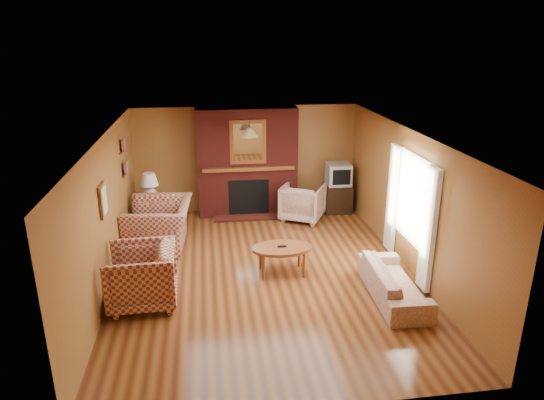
{
  "coord_description": "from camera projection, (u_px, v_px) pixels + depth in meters",
  "views": [
    {
      "loc": [
        -0.91,
        -7.44,
        3.93
      ],
      "look_at": [
        0.22,
        0.6,
        1.11
      ],
      "focal_mm": 32.0,
      "sensor_mm": 36.0,
      "label": 1
    }
  ],
  "objects": [
    {
      "name": "wall_front",
      "position": [
        303.0,
        315.0,
        4.93
      ],
      "size": [
        6.5,
        0.0,
        6.5
      ],
      "primitive_type": "plane",
      "rotation": [
        -1.57,
        0.0,
        0.0
      ],
      "color": "#9C6730",
      "rests_on": "floor"
    },
    {
      "name": "plaid_loveseat",
      "position": [
        159.0,
        225.0,
        9.26
      ],
      "size": [
        1.28,
        1.44,
        0.89
      ],
      "primitive_type": "imported",
      "rotation": [
        0.0,
        0.0,
        -1.64
      ],
      "color": "maroon",
      "rests_on": "floor"
    },
    {
      "name": "floral_armchair",
      "position": [
        303.0,
        202.0,
        10.65
      ],
      "size": [
        1.17,
        1.18,
        0.8
      ],
      "primitive_type": "imported",
      "rotation": [
        0.0,
        0.0,
        2.65
      ],
      "color": "beige",
      "rests_on": "floor"
    },
    {
      "name": "fireplace",
      "position": [
        247.0,
        163.0,
        10.77
      ],
      "size": [
        2.2,
        0.82,
        2.4
      ],
      "color": "#551712",
      "rests_on": "floor"
    },
    {
      "name": "wall_back",
      "position": [
        246.0,
        159.0,
        11.01
      ],
      "size": [
        6.5,
        0.0,
        6.5
      ],
      "primitive_type": "plane",
      "rotation": [
        1.57,
        0.0,
        0.0
      ],
      "color": "#9C6730",
      "rests_on": "floor"
    },
    {
      "name": "crt_tv",
      "position": [
        339.0,
        174.0,
        10.96
      ],
      "size": [
        0.54,
        0.53,
        0.48
      ],
      "color": "#9D9FA4",
      "rests_on": "tv_stand"
    },
    {
      "name": "floral_sofa",
      "position": [
        394.0,
        282.0,
        7.53
      ],
      "size": [
        0.75,
        1.77,
        0.51
      ],
      "primitive_type": "imported",
      "rotation": [
        0.0,
        0.0,
        1.53
      ],
      "color": "beige",
      "rests_on": "floor"
    },
    {
      "name": "wall_right",
      "position": [
        408.0,
        201.0,
        8.3
      ],
      "size": [
        0.0,
        6.5,
        6.5
      ],
      "primitive_type": "plane",
      "rotation": [
        1.57,
        0.0,
        -1.57
      ],
      "color": "#9C6730",
      "rests_on": "floor"
    },
    {
      "name": "floor",
      "position": [
        264.0,
        273.0,
        8.36
      ],
      "size": [
        6.5,
        6.5,
        0.0
      ],
      "primitive_type": "plane",
      "color": "#4B2410",
      "rests_on": "ground"
    },
    {
      "name": "side_table",
      "position": [
        152.0,
        214.0,
        10.29
      ],
      "size": [
        0.43,
        0.43,
        0.56
      ],
      "primitive_type": "cube",
      "rotation": [
        0.0,
        0.0,
        0.04
      ],
      "color": "brown",
      "rests_on": "floor"
    },
    {
      "name": "wall_left",
      "position": [
        107.0,
        215.0,
        7.64
      ],
      "size": [
        0.0,
        6.5,
        6.5
      ],
      "primitive_type": "plane",
      "rotation": [
        1.57,
        0.0,
        1.57
      ],
      "color": "#9C6730",
      "rests_on": "floor"
    },
    {
      "name": "coffee_table",
      "position": [
        282.0,
        250.0,
        8.22
      ],
      "size": [
        1.03,
        0.64,
        0.51
      ],
      "color": "brown",
      "rests_on": "floor"
    },
    {
      "name": "bookshelf",
      "position": [
        125.0,
        157.0,
        9.28
      ],
      "size": [
        0.09,
        0.55,
        0.71
      ],
      "color": "brown",
      "rests_on": "wall_left"
    },
    {
      "name": "window_right",
      "position": [
        410.0,
        209.0,
        8.13
      ],
      "size": [
        0.1,
        1.85,
        2.0
      ],
      "color": "beige",
      "rests_on": "wall_right"
    },
    {
      "name": "ceiling",
      "position": [
        263.0,
        136.0,
        7.58
      ],
      "size": [
        6.5,
        6.5,
        0.0
      ],
      "primitive_type": "plane",
      "rotation": [
        3.14,
        0.0,
        0.0
      ],
      "color": "white",
      "rests_on": "wall_back"
    },
    {
      "name": "pendant_light",
      "position": [
        250.0,
        132.0,
        9.86
      ],
      "size": [
        0.36,
        0.36,
        0.48
      ],
      "color": "black",
      "rests_on": "ceiling"
    },
    {
      "name": "table_lamp",
      "position": [
        150.0,
        186.0,
        10.09
      ],
      "size": [
        0.38,
        0.38,
        0.62
      ],
      "color": "white",
      "rests_on": "side_table"
    },
    {
      "name": "botanical_print",
      "position": [
        103.0,
        200.0,
        7.25
      ],
      "size": [
        0.05,
        0.4,
        0.5
      ],
      "color": "brown",
      "rests_on": "wall_left"
    },
    {
      "name": "tv_stand",
      "position": [
        337.0,
        198.0,
        11.15
      ],
      "size": [
        0.61,
        0.56,
        0.65
      ],
      "primitive_type": "cube",
      "rotation": [
        0.0,
        0.0,
        -0.03
      ],
      "color": "black",
      "rests_on": "floor"
    },
    {
      "name": "plaid_armchair",
      "position": [
        142.0,
        276.0,
        7.28
      ],
      "size": [
        1.04,
        1.01,
        0.92
      ],
      "primitive_type": "imported",
      "rotation": [
        0.0,
        0.0,
        -1.54
      ],
      "color": "maroon",
      "rests_on": "floor"
    }
  ]
}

